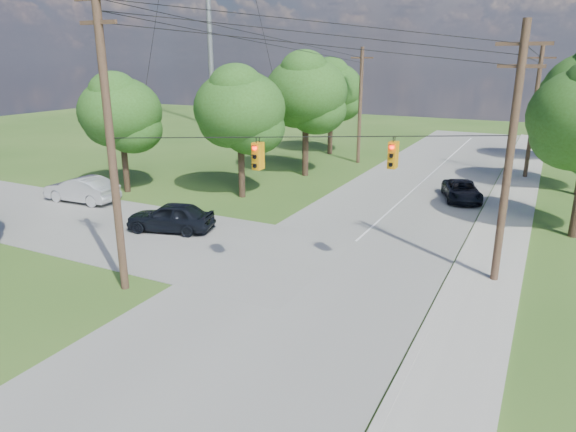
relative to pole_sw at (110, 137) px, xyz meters
The scene contains 17 objects.
ground 7.75m from the pole_sw, ahead, with size 140.00×140.00×0.00m, color #2C501A.
main_road 10.16m from the pole_sw, 34.88° to the left, with size 10.00×100.00×0.03m, color gray.
sidewalk_east 15.37m from the pole_sw, 19.08° to the left, with size 2.60×100.00×0.12m, color #A5A29A.
pole_sw is the anchor object (origin of this frame).
pole_ne 15.51m from the pole_sw, 29.38° to the left, with size 2.00×0.32×10.50m.
pole_north_e 32.55m from the pole_sw, 65.48° to the left, with size 2.00×0.32×10.00m.
pole_north_w 29.62m from the pole_sw, 90.77° to the left, with size 2.00×0.32×10.00m.
power_lines 13.04m from the pole_sw, 61.30° to the left, with size 13.93×29.62×4.93m.
traffic_signals 8.24m from the pole_sw, 29.38° to the left, with size 4.91×3.27×1.05m.
tree_w_near 14.99m from the pole_sw, 103.11° to the left, with size 6.00×6.00×8.40m.
tree_w_mid 22.73m from the pole_sw, 96.06° to the left, with size 6.40×6.40×9.22m.
tree_w_far 32.90m from the pole_sw, 97.69° to the left, with size 6.00×6.00×8.73m.
tree_e_far 40.90m from the pole_sw, 66.82° to the left, with size 5.80×5.80×8.32m.
tree_cross_n 16.64m from the pole_sw, 133.29° to the left, with size 5.60×5.60×7.91m.
car_cross_dark 9.03m from the pole_sw, 114.29° to the left, with size 1.90×4.73×1.61m, color black.
car_cross_silver 15.74m from the pole_sw, 144.19° to the left, with size 1.79×5.12×1.69m, color silver.
car_main_north 23.46m from the pole_sw, 63.69° to the left, with size 2.13×4.62×1.28m, color black.
Camera 1 is at (10.18, -13.80, 9.10)m, focal length 32.00 mm.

